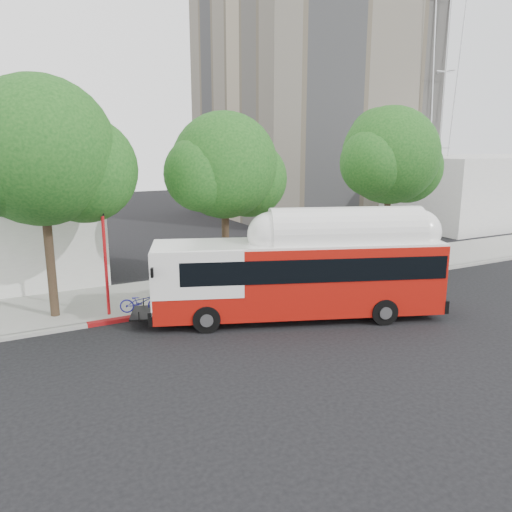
{
  "coord_description": "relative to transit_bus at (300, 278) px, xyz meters",
  "views": [
    {
      "loc": [
        -10.69,
        -15.8,
        7.12
      ],
      "look_at": [
        -0.89,
        3.0,
        2.33
      ],
      "focal_mm": 35.0,
      "sensor_mm": 36.0,
      "label": 1
    }
  ],
  "objects": [
    {
      "name": "apartment_tower",
      "position": [
        17.95,
        27.1,
        15.88
      ],
      "size": [
        18.0,
        18.0,
        37.0
      ],
      "color": "tan",
      "rests_on": "ground"
    },
    {
      "name": "sidewalk",
      "position": [
        -0.05,
        5.6,
        -1.66
      ],
      "size": [
        60.0,
        5.0,
        0.15
      ],
      "primitive_type": "cube",
      "color": "gray",
      "rests_on": "ground"
    },
    {
      "name": "street_tree_left",
      "position": [
        -8.58,
        4.66,
        4.87
      ],
      "size": [
        6.67,
        5.8,
        9.74
      ],
      "color": "#2D2116",
      "rests_on": "ground"
    },
    {
      "name": "transit_bus",
      "position": [
        0.0,
        0.0,
        0.0
      ],
      "size": [
        12.54,
        6.47,
        3.72
      ],
      "rotation": [
        0.0,
        0.0,
        -0.36
      ],
      "color": "#A5130B",
      "rests_on": "ground"
    },
    {
      "name": "street_tree_mid",
      "position": [
        -0.65,
        5.16,
        4.17
      ],
      "size": [
        5.75,
        5.0,
        8.62
      ],
      "color": "#2D2116",
      "rests_on": "ground"
    },
    {
      "name": "red_curb_segment",
      "position": [
        -3.05,
        3.0,
        -1.66
      ],
      "size": [
        10.0,
        0.32,
        0.16
      ],
      "primitive_type": "cube",
      "color": "maroon",
      "rests_on": "ground"
    },
    {
      "name": "horizon_block",
      "position": [
        29.95,
        15.1,
        1.26
      ],
      "size": [
        20.0,
        12.0,
        6.0
      ],
      "primitive_type": "cube",
      "color": "silver",
      "rests_on": "ground"
    },
    {
      "name": "ground",
      "position": [
        -0.05,
        -0.9,
        -1.74
      ],
      "size": [
        120.0,
        120.0,
        0.0
      ],
      "primitive_type": "plane",
      "color": "black",
      "rests_on": "ground"
    },
    {
      "name": "signal_pole",
      "position": [
        -7.04,
        3.71,
        0.62
      ],
      "size": [
        0.13,
        0.43,
        4.59
      ],
      "color": "red",
      "rests_on": "ground"
    },
    {
      "name": "curb_strip",
      "position": [
        -0.05,
        3.0,
        -1.66
      ],
      "size": [
        60.0,
        0.3,
        0.15
      ],
      "primitive_type": "cube",
      "color": "gray",
      "rests_on": "ground"
    },
    {
      "name": "street_tree_right",
      "position": [
        9.38,
        4.96,
        4.52
      ],
      "size": [
        6.21,
        5.4,
        9.18
      ],
      "color": "#2D2116",
      "rests_on": "ground"
    }
  ]
}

